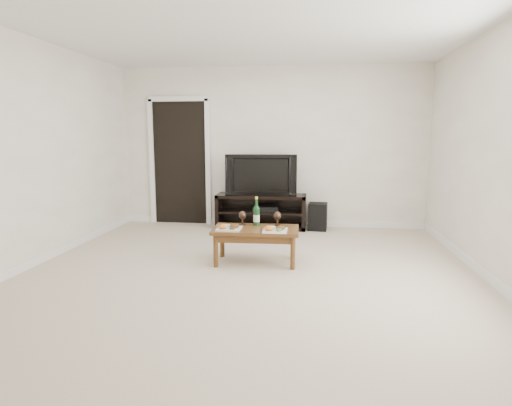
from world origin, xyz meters
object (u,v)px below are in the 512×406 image
Objects in this scene: television at (261,174)px; subwoofer at (318,217)px; media_console at (261,211)px; coffee_table at (256,245)px.

television is 1.13m from subwoofer.
subwoofer is (0.91, -0.03, -0.06)m from media_console.
coffee_table is at bearing -90.08° from television.
subwoofer is 0.43× the size of coffee_table.
television reaches higher than subwoofer.
television is at bearing 94.92° from coffee_table.
coffee_table is (0.17, -1.93, -0.07)m from media_console.
television reaches higher than media_console.
media_console is 0.91m from subwoofer.
subwoofer is at bearing -1.75° from media_console.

